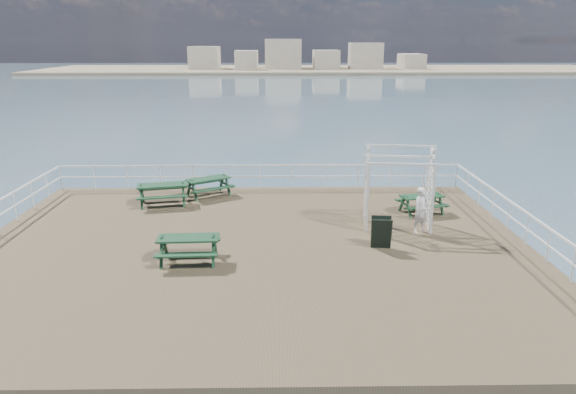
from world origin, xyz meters
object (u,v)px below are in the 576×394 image
(picnic_table_d, at_px, (188,244))
(person, at_px, (421,210))
(picnic_table_b, at_px, (162,190))
(picnic_table_a, at_px, (208,183))
(picnic_table_c, at_px, (422,200))
(trellis_arbor, at_px, (398,191))

(picnic_table_d, height_order, person, person)
(picnic_table_b, bearing_deg, person, -30.79)
(picnic_table_a, height_order, picnic_table_b, picnic_table_b)
(picnic_table_b, height_order, picnic_table_c, picnic_table_b)
(picnic_table_d, distance_m, trellis_arbor, 7.49)
(picnic_table_d, bearing_deg, trellis_arbor, 20.54)
(picnic_table_a, xyz_separation_m, person, (7.86, -4.51, 0.24))
(picnic_table_d, bearing_deg, picnic_table_c, 26.04)
(picnic_table_c, bearing_deg, person, -120.45)
(picnic_table_a, distance_m, trellis_arbor, 8.21)
(picnic_table_a, relative_size, trellis_arbor, 0.78)
(picnic_table_b, distance_m, picnic_table_c, 10.25)
(picnic_table_a, bearing_deg, picnic_table_b, -178.01)
(trellis_arbor, bearing_deg, picnic_table_c, 55.72)
(trellis_arbor, height_order, person, trellis_arbor)
(picnic_table_d, bearing_deg, person, 14.61)
(picnic_table_d, bearing_deg, picnic_table_b, 107.23)
(picnic_table_b, bearing_deg, picnic_table_a, 22.57)
(picnic_table_c, relative_size, trellis_arbor, 0.64)
(picnic_table_b, relative_size, picnic_table_c, 1.16)
(picnic_table_a, distance_m, picnic_table_d, 6.80)
(picnic_table_d, distance_m, person, 7.90)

